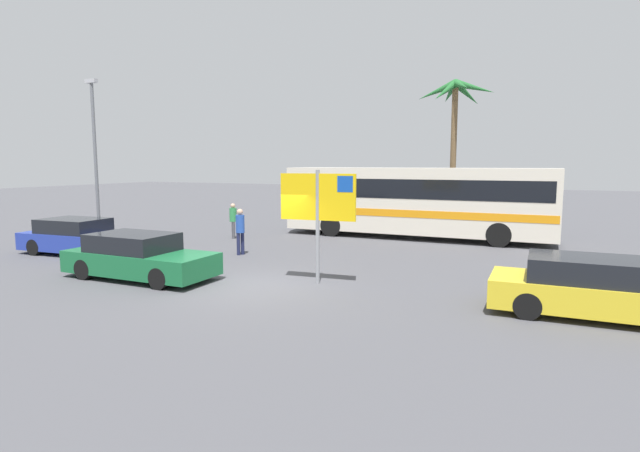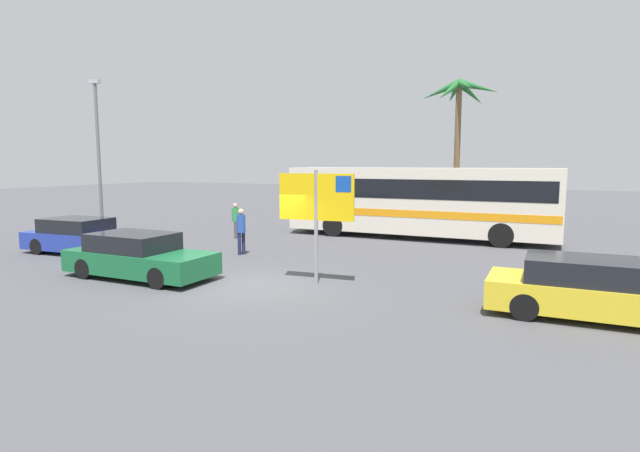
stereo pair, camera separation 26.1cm
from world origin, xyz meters
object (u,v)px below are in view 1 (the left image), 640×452
bus_front_coach (416,199)px  car_green (139,257)px  car_yellow (593,289)px  pedestrian_crossing_lot (233,218)px  ferry_sign (319,202)px  car_blue (78,237)px  pedestrian_by_bus (240,228)px

bus_front_coach → car_green: (-5.43, -11.42, -1.15)m
car_yellow → pedestrian_crossing_lot: bearing=154.1°
ferry_sign → car_blue: bearing=171.7°
bus_front_coach → ferry_sign: size_ratio=3.73×
car_green → pedestrian_by_bus: size_ratio=2.67×
car_yellow → pedestrian_by_bus: bearing=163.5°
bus_front_coach → car_green: size_ratio=2.61×
car_green → pedestrian_by_bus: 4.55m
ferry_sign → car_blue: (-10.17, 0.51, -1.69)m
car_green → pedestrian_crossing_lot: pedestrian_crossing_lot is taller
ferry_sign → pedestrian_by_bus: size_ratio=1.87×
car_yellow → pedestrian_crossing_lot: size_ratio=2.79×
pedestrian_by_bus → car_blue: bearing=-133.0°
car_blue → pedestrian_crossing_lot: bearing=58.4°
car_blue → pedestrian_crossing_lot: pedestrian_crossing_lot is taller
bus_front_coach → pedestrian_by_bus: bus_front_coach is taller
bus_front_coach → pedestrian_crossing_lot: bus_front_coach is taller
ferry_sign → pedestrian_crossing_lot: ferry_sign is taller
car_green → pedestrian_by_bus: bearing=82.7°
ferry_sign → car_green: 5.63m
ferry_sign → pedestrian_by_bus: 5.55m
car_blue → pedestrian_by_bus: size_ratio=2.65×
car_yellow → car_green: (-11.91, -1.29, 0.00)m
car_green → pedestrian_by_bus: pedestrian_by_bus is taller
car_blue → car_yellow: bearing=-6.5°
car_blue → pedestrian_by_bus: (5.62, 2.37, 0.37)m
bus_front_coach → car_yellow: bearing=-57.4°
car_blue → pedestrian_crossing_lot: 6.47m
car_yellow → pedestrian_crossing_lot: pedestrian_crossing_lot is taller
car_yellow → car_green: size_ratio=0.97×
pedestrian_by_bus → pedestrian_crossing_lot: size_ratio=1.08×
car_blue → pedestrian_crossing_lot: size_ratio=2.85×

